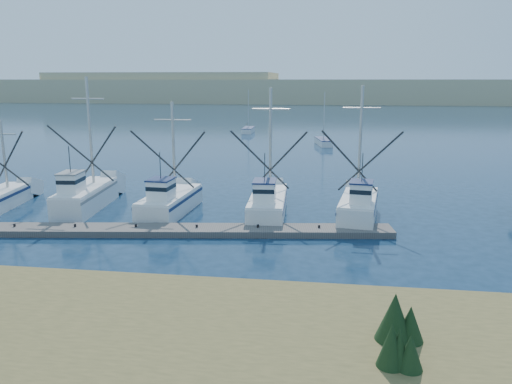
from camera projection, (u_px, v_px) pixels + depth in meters
ground at (249, 272)px, 26.19m from camera, size 500.00×500.00×0.00m
floating_dock at (151, 230)px, 32.69m from camera, size 31.58×6.07×0.42m
dune_ridge at (318, 91)px, 228.00m from camera, size 360.00×60.00×10.00m
trawler_fleet at (181, 201)px, 37.25m from camera, size 30.79×8.49×10.10m
sailboat_near at (323, 142)px, 76.91m from camera, size 2.90×6.68×8.10m
sailboat_far at (248, 130)px, 94.99m from camera, size 1.98×6.07×8.10m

